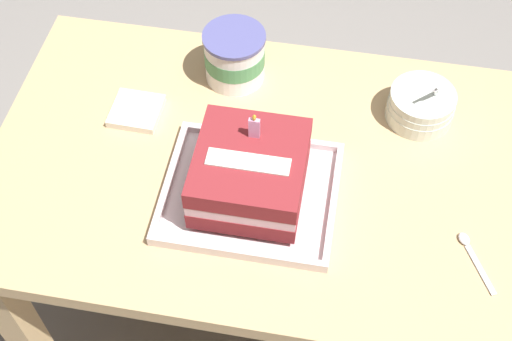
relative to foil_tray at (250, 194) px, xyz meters
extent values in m
plane|color=gray|center=(0.01, 0.08, -0.78)|extent=(8.00, 8.00, 0.00)
cube|color=tan|center=(0.01, 0.08, -0.02)|extent=(1.08, 0.68, 0.04)
cube|color=tan|center=(-0.47, -0.20, -0.41)|extent=(0.06, 0.06, 0.73)
cube|color=tan|center=(-0.47, 0.36, -0.41)|extent=(0.06, 0.06, 0.73)
cube|color=tan|center=(0.49, 0.36, -0.41)|extent=(0.06, 0.06, 0.73)
cube|color=silver|center=(0.00, 0.00, 0.00)|extent=(0.32, 0.28, 0.01)
cube|color=silver|center=(0.00, -0.13, 0.01)|extent=(0.32, 0.01, 0.02)
cube|color=silver|center=(0.00, 0.13, 0.01)|extent=(0.32, 0.01, 0.02)
cube|color=silver|center=(-0.16, 0.00, 0.01)|extent=(0.01, 0.25, 0.02)
cube|color=silver|center=(0.16, 0.00, 0.01)|extent=(0.01, 0.25, 0.02)
cube|color=maroon|center=(0.00, 0.00, 0.04)|extent=(0.20, 0.21, 0.04)
cube|color=beige|center=(0.00, 0.00, 0.07)|extent=(0.19, 0.20, 0.02)
cube|color=maroon|center=(0.00, 0.00, 0.10)|extent=(0.20, 0.21, 0.04)
cube|color=silver|center=(0.00, -0.02, 0.12)|extent=(0.15, 0.04, 0.00)
cube|color=#E099C6|center=(0.00, 0.04, 0.14)|extent=(0.02, 0.01, 0.04)
ellipsoid|color=yellow|center=(0.00, 0.04, 0.17)|extent=(0.01, 0.01, 0.01)
cylinder|color=silver|center=(0.30, 0.26, 0.01)|extent=(0.14, 0.14, 0.03)
cylinder|color=silver|center=(0.30, 0.26, 0.03)|extent=(0.13, 0.13, 0.03)
cylinder|color=silver|center=(0.30, 0.26, 0.04)|extent=(0.13, 0.13, 0.03)
cylinder|color=silver|center=(0.32, 0.25, 0.07)|extent=(0.02, 0.05, 0.06)
cylinder|color=silver|center=(0.32, 0.25, 0.08)|extent=(0.03, 0.07, 0.06)
cylinder|color=silver|center=(0.32, 0.25, 0.08)|extent=(0.01, 0.06, 0.08)
cylinder|color=white|center=(-0.09, 0.30, 0.05)|extent=(0.13, 0.13, 0.11)
cylinder|color=#4C935B|center=(-0.09, 0.30, 0.05)|extent=(0.13, 0.13, 0.04)
cylinder|color=#555594|center=(-0.09, 0.30, 0.11)|extent=(0.13, 0.13, 0.01)
ellipsoid|color=silver|center=(0.40, -0.03, 0.00)|extent=(0.03, 0.03, 0.01)
cube|color=silver|center=(0.43, -0.08, 0.00)|extent=(0.05, 0.09, 0.00)
cube|color=silver|center=(-0.27, 0.16, 0.00)|extent=(0.10, 0.10, 0.02)
camera|label=1|loc=(0.14, -0.73, 1.08)|focal=48.94mm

